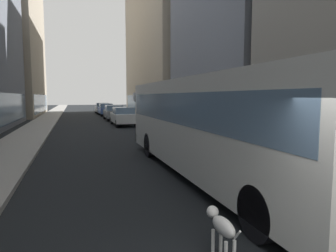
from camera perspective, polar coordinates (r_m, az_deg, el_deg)
The scene contains 12 objects.
ground_plane at distance 37.30m, azimuth -13.19°, elevation 1.62°, with size 120.00×120.00×0.00m, color black.
sidewalk_left at distance 37.28m, azimuth -21.95°, elevation 1.47°, with size 2.40×110.00×0.15m, color gray.
sidewalk_right at distance 38.18m, azimuth -4.63°, elevation 1.95°, with size 2.40×110.00×0.15m, color gray.
building_left_far at distance 47.21m, azimuth -29.63°, elevation 16.85°, with size 9.48×19.27×24.58m.
building_right_mid at distance 28.40m, azimuth 15.55°, elevation 20.71°, with size 9.91×14.14×20.00m.
building_right_far at distance 46.81m, azimuth 1.11°, elevation 16.48°, with size 10.62×23.41×22.66m.
transit_bus at distance 9.41m, azimuth 8.53°, elevation 1.10°, with size 2.78×11.53×3.05m.
car_grey_wagon at distance 32.55m, azimuth -10.42°, elevation 2.56°, with size 1.81×4.35×1.62m.
car_blue_hatchback at distance 40.41m, azimuth -11.87°, elevation 3.12°, with size 1.72×4.51×1.62m.
car_silver_sedan at distance 45.22m, azimuth -12.50°, elevation 3.36°, with size 1.90×4.42×1.62m.
car_white_van at distance 26.13m, azimuth -8.58°, elevation 1.86°, with size 1.79×4.28×1.62m.
dalmatian_dog at distance 4.93m, azimuth 10.24°, elevation -18.36°, with size 0.22×0.96×0.72m.
Camera 1 is at (-2.96, -2.10, 2.51)m, focal length 31.71 mm.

